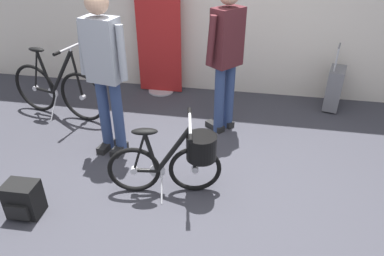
% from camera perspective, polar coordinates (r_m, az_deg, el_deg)
% --- Properties ---
extents(ground_plane, '(7.58, 7.58, 0.00)m').
position_cam_1_polar(ground_plane, '(3.12, 1.34, -12.07)').
color(ground_plane, '#38383F').
extents(floor_banner_stand, '(0.60, 0.36, 1.49)m').
position_cam_1_polar(floor_banner_stand, '(4.89, -5.31, 12.94)').
color(floor_banner_stand, '#B7B7BC').
rests_on(floor_banner_stand, ground_plane).
extents(folding_bike_foreground, '(0.98, 0.53, 0.71)m').
position_cam_1_polar(folding_bike_foreground, '(3.04, -2.10, -4.87)').
color(folding_bike_foreground, black).
rests_on(folding_bike_foreground, ground_plane).
extents(display_bike_left, '(1.31, 0.53, 0.92)m').
position_cam_1_polar(display_bike_left, '(4.60, -20.81, 5.84)').
color(display_bike_left, black).
rests_on(display_bike_left, ground_plane).
extents(visitor_near_wall, '(0.39, 0.43, 1.61)m').
position_cam_1_polar(visitor_near_wall, '(3.81, 5.52, 11.96)').
color(visitor_near_wall, navy).
rests_on(visitor_near_wall, ground_plane).
extents(visitor_browsing, '(0.53, 0.32, 1.61)m').
position_cam_1_polar(visitor_browsing, '(3.49, -13.87, 9.48)').
color(visitor_browsing, navy).
rests_on(visitor_browsing, ground_plane).
extents(rolling_suitcase, '(0.26, 0.39, 0.83)m').
position_cam_1_polar(rolling_suitcase, '(4.86, 21.94, 5.99)').
color(rolling_suitcase, slate).
rests_on(rolling_suitcase, ground_plane).
extents(backpack_on_floor, '(0.27, 0.23, 0.30)m').
position_cam_1_polar(backpack_on_floor, '(3.24, -25.51, -10.35)').
color(backpack_on_floor, black).
rests_on(backpack_on_floor, ground_plane).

